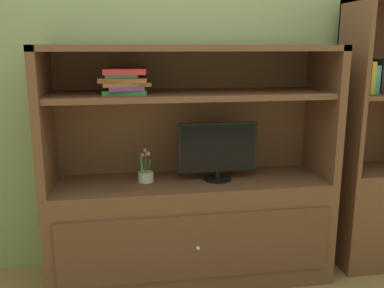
{
  "coord_description": "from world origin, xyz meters",
  "views": [
    {
      "loc": [
        -0.4,
        -2.17,
        1.52
      ],
      "look_at": [
        0.0,
        0.35,
        0.93
      ],
      "focal_mm": 39.67,
      "sensor_mm": 36.0,
      "label": 1
    }
  ],
  "objects_px": {
    "potted_plant": "(146,175)",
    "upright_book_row": "(373,77)",
    "magazine_stack": "(125,80)",
    "media_console": "(191,207)",
    "bookshelf_tall": "(374,182)",
    "tv_monitor": "(218,150)"
  },
  "relations": [
    {
      "from": "potted_plant",
      "to": "upright_book_row",
      "type": "distance_m",
      "value": 1.6
    },
    {
      "from": "potted_plant",
      "to": "magazine_stack",
      "type": "xyz_separation_m",
      "value": [
        -0.11,
        -0.02,
        0.6
      ]
    },
    {
      "from": "media_console",
      "to": "bookshelf_tall",
      "type": "bearing_deg",
      "value": 0.19
    },
    {
      "from": "magazine_stack",
      "to": "potted_plant",
      "type": "bearing_deg",
      "value": 12.33
    },
    {
      "from": "media_console",
      "to": "bookshelf_tall",
      "type": "relative_size",
      "value": 0.99
    },
    {
      "from": "potted_plant",
      "to": "tv_monitor",
      "type": "bearing_deg",
      "value": -5.07
    },
    {
      "from": "tv_monitor",
      "to": "potted_plant",
      "type": "xyz_separation_m",
      "value": [
        -0.46,
        0.04,
        -0.15
      ]
    },
    {
      "from": "tv_monitor",
      "to": "upright_book_row",
      "type": "relative_size",
      "value": 1.86
    },
    {
      "from": "media_console",
      "to": "upright_book_row",
      "type": "distance_m",
      "value": 1.46
    },
    {
      "from": "potted_plant",
      "to": "magazine_stack",
      "type": "distance_m",
      "value": 0.61
    },
    {
      "from": "potted_plant",
      "to": "bookshelf_tall",
      "type": "relative_size",
      "value": 0.12
    },
    {
      "from": "media_console",
      "to": "tv_monitor",
      "type": "bearing_deg",
      "value": -8.97
    },
    {
      "from": "magazine_stack",
      "to": "bookshelf_tall",
      "type": "height_order",
      "value": "bookshelf_tall"
    },
    {
      "from": "media_console",
      "to": "potted_plant",
      "type": "relative_size",
      "value": 8.2
    },
    {
      "from": "media_console",
      "to": "magazine_stack",
      "type": "distance_m",
      "value": 0.91
    },
    {
      "from": "media_console",
      "to": "upright_book_row",
      "type": "height_order",
      "value": "media_console"
    },
    {
      "from": "media_console",
      "to": "bookshelf_tall",
      "type": "xyz_separation_m",
      "value": [
        1.29,
        0.0,
        0.1
      ]
    },
    {
      "from": "tv_monitor",
      "to": "magazine_stack",
      "type": "relative_size",
      "value": 1.53
    },
    {
      "from": "potted_plant",
      "to": "upright_book_row",
      "type": "bearing_deg",
      "value": -0.71
    },
    {
      "from": "tv_monitor",
      "to": "magazine_stack",
      "type": "bearing_deg",
      "value": 178.37
    },
    {
      "from": "media_console",
      "to": "tv_monitor",
      "type": "relative_size",
      "value": 3.53
    },
    {
      "from": "bookshelf_tall",
      "to": "upright_book_row",
      "type": "distance_m",
      "value": 0.74
    }
  ]
}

